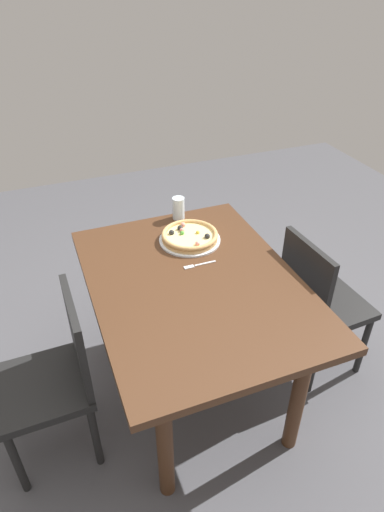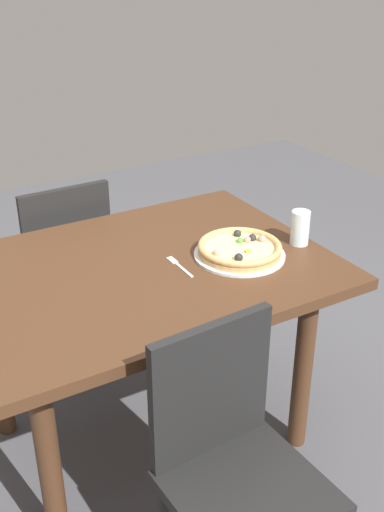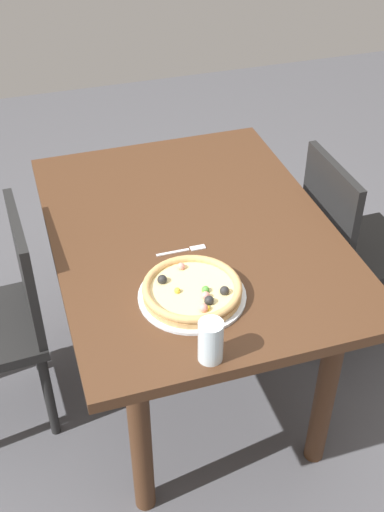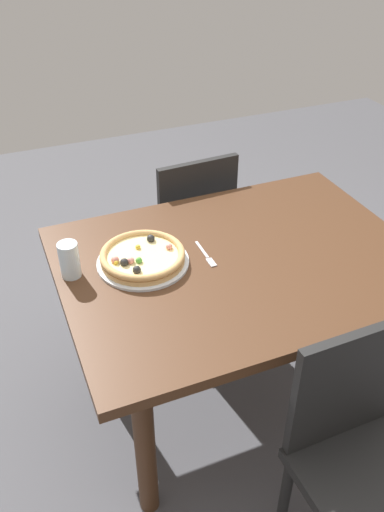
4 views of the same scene
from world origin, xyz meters
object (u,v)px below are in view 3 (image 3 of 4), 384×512
chair_near (0,317)px  plate (192,296)px  dining_table (192,254)px  fork (185,250)px  pizza (192,290)px  drinking_glass (211,341)px  chair_far (349,246)px

chair_near → plate: chair_near is taller
dining_table → chair_near: (-0.07, -0.69, -0.18)m
fork → pizza: bearing=-101.4°
chair_near → fork: 0.71m
plate → drinking_glass: 0.25m
plate → pizza: 0.03m
pizza → fork: 0.23m
dining_table → pizza: size_ratio=4.27×
dining_table → pizza: bearing=-17.2°
chair_near → chair_far: same height
chair_far → dining_table: bearing=-84.7°
dining_table → pizza: (0.33, -0.10, 0.14)m
chair_near → drinking_glass: drinking_glass is taller
dining_table → drinking_glass: 0.61m
chair_near → dining_table: bearing=-98.7°
chair_near → pizza: (0.40, 0.58, 0.31)m
drinking_glass → chair_near: bearing=-139.2°
chair_near → pizza: chair_near is taller
chair_near → plate: bearing=-127.3°
chair_far → plate: bearing=-63.8°
dining_table → chair_near: bearing=-95.8°
chair_far → drinking_glass: bearing=-52.4°
chair_near → drinking_glass: bearing=-142.1°
plate → chair_near: bearing=-124.4°
chair_near → fork: bearing=-108.6°
fork → drinking_glass: (0.47, -0.07, 0.06)m
chair_far → fork: size_ratio=5.31×
dining_table → plate: plate is taller
chair_near → plate: (0.40, 0.58, 0.29)m
fork → drinking_glass: 0.48m
drinking_glass → fork: bearing=171.2°
chair_far → plate: (0.41, -0.79, 0.29)m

